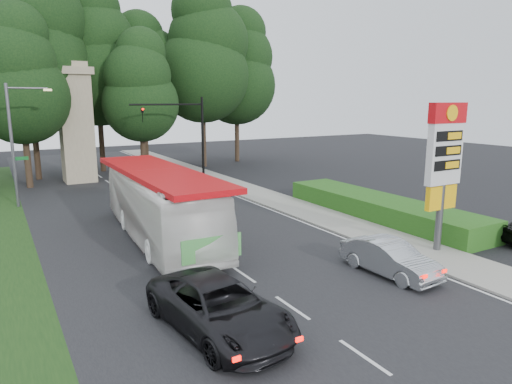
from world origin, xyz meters
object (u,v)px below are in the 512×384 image
transit_bus (160,205)px  sedan_silver (390,258)px  monument (76,122)px  streetlight_signs (15,140)px  suv_charcoal (219,307)px  gas_station_pylon (444,157)px  traffic_signal_mast (188,128)px

transit_bus → sedan_silver: size_ratio=2.97×
monument → transit_bus: 19.87m
streetlight_signs → sedan_silver: streetlight_signs is taller
streetlight_signs → sedan_silver: bearing=-59.9°
suv_charcoal → gas_station_pylon: bearing=1.5°
gas_station_pylon → sedan_silver: gas_station_pylon is taller
sedan_silver → transit_bus: bearing=121.5°
streetlight_signs → monument: size_ratio=0.80×
traffic_signal_mast → monument: monument is taller
gas_station_pylon → monument: (-11.20, 28.01, 0.66)m
sedan_silver → gas_station_pylon: bearing=9.7°
traffic_signal_mast → monument: size_ratio=0.72×
gas_station_pylon → transit_bus: gas_station_pylon is taller
streetlight_signs → monument: 9.44m
streetlight_signs → sedan_silver: 24.48m
gas_station_pylon → suv_charcoal: bearing=-172.2°
gas_station_pylon → streetlight_signs: size_ratio=0.86×
monument → traffic_signal_mast: bearing=-38.0°
monument → transit_bus: size_ratio=0.79×
gas_station_pylon → sedan_silver: size_ratio=1.60×
gas_station_pylon → suv_charcoal: size_ratio=1.20×
traffic_signal_mast → suv_charcoal: 25.43m
gas_station_pylon → monument: 30.17m
monument → suv_charcoal: bearing=-91.5°
suv_charcoal → sedan_silver: bearing=-1.0°
traffic_signal_mast → monument: 9.76m
streetlight_signs → traffic_signal_mast: bearing=8.9°
traffic_signal_mast → streetlight_signs: streetlight_signs is taller
monument → suv_charcoal: monument is taller
gas_station_pylon → suv_charcoal: 12.65m
suv_charcoal → traffic_signal_mast: bearing=64.0°
traffic_signal_mast → transit_bus: bearing=-117.1°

